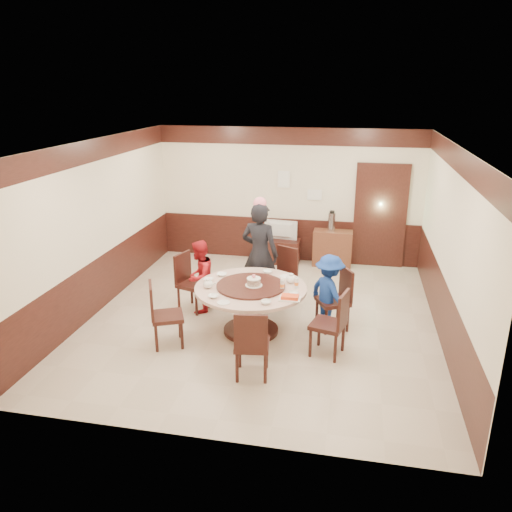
% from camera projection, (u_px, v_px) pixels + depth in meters
% --- Properties ---
extents(room, '(6.00, 6.04, 2.84)m').
position_uv_depth(room, '(263.00, 255.00, 7.80)').
color(room, '#C1AF9A').
rests_on(room, ground).
extents(banquet_table, '(1.68, 1.68, 0.78)m').
position_uv_depth(banquet_table, '(251.00, 300.00, 7.53)').
color(banquet_table, '#331410').
rests_on(banquet_table, ground).
extents(chair_0, '(0.60, 0.59, 0.97)m').
position_uv_depth(chair_0, '(334.00, 310.00, 7.73)').
color(chair_0, '#331410').
rests_on(chair_0, ground).
extents(chair_1, '(0.59, 0.59, 0.97)m').
position_uv_depth(chair_1, '(281.00, 286.00, 8.64)').
color(chair_1, '#331410').
rests_on(chair_1, ground).
extents(chair_2, '(0.56, 0.56, 0.97)m').
position_uv_depth(chair_2, '(193.00, 292.00, 8.38)').
color(chair_2, '#331410').
rests_on(chair_2, ground).
extents(chair_3, '(0.59, 0.58, 0.97)m').
position_uv_depth(chair_3, '(166.00, 326.00, 7.22)').
color(chair_3, '#331410').
rests_on(chair_3, ground).
extents(chair_4, '(0.49, 0.50, 0.97)m').
position_uv_depth(chair_4, '(252.00, 355.00, 6.43)').
color(chair_4, '#331410').
rests_on(chair_4, ground).
extents(chair_5, '(0.55, 0.54, 0.97)m').
position_uv_depth(chair_5, '(329.00, 335.00, 6.96)').
color(chair_5, '#331410').
rests_on(chair_5, ground).
extents(person_standing, '(0.73, 0.56, 1.79)m').
position_uv_depth(person_standing, '(260.00, 254.00, 8.42)').
color(person_standing, black).
rests_on(person_standing, ground).
extents(person_red, '(0.56, 0.67, 1.22)m').
position_uv_depth(person_red, '(200.00, 277.00, 8.22)').
color(person_red, '#B4181F').
rests_on(person_red, ground).
extents(person_blue, '(0.86, 0.88, 1.21)m').
position_uv_depth(person_blue, '(329.00, 293.00, 7.60)').
color(person_blue, navy).
rests_on(person_blue, ground).
extents(birthday_cake, '(0.26, 0.26, 0.18)m').
position_uv_depth(birthday_cake, '(254.00, 282.00, 7.40)').
color(birthday_cake, white).
rests_on(birthday_cake, banquet_table).
extents(teapot_left, '(0.17, 0.15, 0.13)m').
position_uv_depth(teapot_left, '(208.00, 284.00, 7.39)').
color(teapot_left, white).
rests_on(teapot_left, banquet_table).
extents(teapot_right, '(0.17, 0.15, 0.13)m').
position_uv_depth(teapot_right, '(291.00, 279.00, 7.59)').
color(teapot_right, white).
rests_on(teapot_right, banquet_table).
extents(bowl_0, '(0.16, 0.16, 0.04)m').
position_uv_depth(bowl_0, '(222.00, 275.00, 7.88)').
color(bowl_0, white).
rests_on(bowl_0, banquet_table).
extents(bowl_1, '(0.15, 0.15, 0.05)m').
position_uv_depth(bowl_1, '(266.00, 302.00, 6.87)').
color(bowl_1, white).
rests_on(bowl_1, banquet_table).
extents(bowl_2, '(0.15, 0.15, 0.04)m').
position_uv_depth(bowl_2, '(213.00, 296.00, 7.07)').
color(bowl_2, white).
rests_on(bowl_2, banquet_table).
extents(bowl_3, '(0.14, 0.14, 0.04)m').
position_uv_depth(bowl_3, '(293.00, 293.00, 7.16)').
color(bowl_3, white).
rests_on(bowl_3, banquet_table).
extents(bowl_4, '(0.15, 0.15, 0.04)m').
position_uv_depth(bowl_4, '(208.00, 280.00, 7.67)').
color(bowl_4, white).
rests_on(bowl_4, banquet_table).
extents(bowl_5, '(0.15, 0.15, 0.05)m').
position_uv_depth(bowl_5, '(268.00, 272.00, 7.98)').
color(bowl_5, white).
rests_on(bowl_5, banquet_table).
extents(saucer_near, '(0.18, 0.18, 0.01)m').
position_uv_depth(saucer_near, '(223.00, 303.00, 6.90)').
color(saucer_near, white).
rests_on(saucer_near, banquet_table).
extents(saucer_far, '(0.18, 0.18, 0.01)m').
position_uv_depth(saucer_far, '(285.00, 276.00, 7.83)').
color(saucer_far, white).
rests_on(saucer_far, banquet_table).
extents(shrimp_platter, '(0.30, 0.20, 0.06)m').
position_uv_depth(shrimp_platter, '(290.00, 298.00, 7.00)').
color(shrimp_platter, white).
rests_on(shrimp_platter, banquet_table).
extents(bottle_0, '(0.06, 0.06, 0.16)m').
position_uv_depth(bottle_0, '(282.00, 285.00, 7.31)').
color(bottle_0, silver).
rests_on(bottle_0, banquet_table).
extents(bottle_1, '(0.06, 0.06, 0.16)m').
position_uv_depth(bottle_1, '(296.00, 283.00, 7.38)').
color(bottle_1, silver).
rests_on(bottle_1, banquet_table).
extents(tv_stand, '(0.85, 0.45, 0.50)m').
position_uv_depth(tv_stand, '(279.00, 251.00, 10.64)').
color(tv_stand, '#331410').
rests_on(tv_stand, ground).
extents(television, '(0.71, 0.18, 0.41)m').
position_uv_depth(television, '(280.00, 230.00, 10.49)').
color(television, gray).
rests_on(television, tv_stand).
extents(side_cabinet, '(0.80, 0.40, 0.75)m').
position_uv_depth(side_cabinet, '(332.00, 248.00, 10.42)').
color(side_cabinet, brown).
rests_on(side_cabinet, ground).
extents(thermos, '(0.15, 0.15, 0.38)m').
position_uv_depth(thermos, '(332.00, 222.00, 10.24)').
color(thermos, silver).
rests_on(thermos, side_cabinet).
extents(notice_left, '(0.25, 0.00, 0.35)m').
position_uv_depth(notice_left, '(284.00, 179.00, 10.33)').
color(notice_left, white).
rests_on(notice_left, room).
extents(notice_right, '(0.30, 0.00, 0.22)m').
position_uv_depth(notice_right, '(315.00, 195.00, 10.31)').
color(notice_right, white).
rests_on(notice_right, room).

